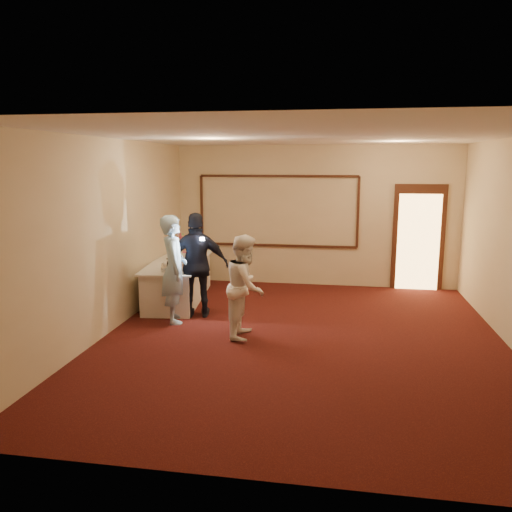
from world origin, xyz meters
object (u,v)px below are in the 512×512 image
(guest, at_px, (197,265))
(cupcake_stand, at_px, (181,245))
(tart, at_px, (187,262))
(plate_stack_b, at_px, (192,254))
(buffet_table, at_px, (179,280))
(pavlova_tray, at_px, (172,265))
(man, at_px, (174,269))
(plate_stack_a, at_px, (178,256))
(woman, at_px, (246,286))

(guest, bearing_deg, cupcake_stand, -76.71)
(tart, bearing_deg, guest, -60.80)
(cupcake_stand, relative_size, plate_stack_b, 2.27)
(buffet_table, height_order, pavlova_tray, pavlova_tray)
(buffet_table, height_order, man, man)
(plate_stack_a, bearing_deg, pavlova_tray, -78.25)
(cupcake_stand, distance_m, guest, 2.12)
(buffet_table, distance_m, tart, 0.53)
(pavlova_tray, bearing_deg, guest, -21.89)
(buffet_table, bearing_deg, pavlova_tray, -79.29)
(cupcake_stand, bearing_deg, plate_stack_b, -56.24)
(cupcake_stand, relative_size, tart, 1.68)
(woman, xyz_separation_m, guest, (-1.00, 0.84, 0.12))
(plate_stack_a, bearing_deg, woman, -48.47)
(guest, bearing_deg, plate_stack_a, -69.03)
(pavlova_tray, xyz_separation_m, woman, (1.52, -1.05, -0.07))
(cupcake_stand, xyz_separation_m, man, (0.61, -2.25, -0.03))
(tart, distance_m, guest, 0.84)
(cupcake_stand, xyz_separation_m, guest, (0.91, -1.92, -0.03))
(cupcake_stand, height_order, woman, woman)
(buffet_table, distance_m, guest, 1.26)
(cupcake_stand, bearing_deg, man, -74.87)
(plate_stack_a, bearing_deg, cupcake_stand, 104.17)
(plate_stack_b, bearing_deg, guest, -69.55)
(woman, bearing_deg, man, 68.43)
(plate_stack_b, xyz_separation_m, woman, (1.46, -2.09, -0.07))
(buffet_table, height_order, cupcake_stand, cupcake_stand)
(plate_stack_b, xyz_separation_m, man, (0.16, -1.58, 0.05))
(guest, bearing_deg, woman, 127.56)
(tart, relative_size, guest, 0.15)
(cupcake_stand, xyz_separation_m, plate_stack_a, (0.21, -0.84, -0.08))
(plate_stack_a, relative_size, woman, 0.12)
(tart, xyz_separation_m, woman, (1.40, -1.57, -0.01))
(tart, bearing_deg, man, -84.42)
(guest, bearing_deg, man, 35.50)
(buffet_table, bearing_deg, woman, -47.25)
(guest, bearing_deg, buffet_table, -67.35)
(cupcake_stand, relative_size, woman, 0.28)
(plate_stack_b, relative_size, woman, 0.12)
(buffet_table, distance_m, man, 1.43)
(cupcake_stand, relative_size, man, 0.25)
(pavlova_tray, distance_m, plate_stack_a, 0.88)
(plate_stack_a, distance_m, woman, 2.56)
(tart, relative_size, man, 0.15)
(plate_stack_a, xyz_separation_m, woman, (1.69, -1.91, -0.06))
(pavlova_tray, bearing_deg, plate_stack_b, 86.91)
(plate_stack_a, xyz_separation_m, tart, (0.29, -0.34, -0.05))
(cupcake_stand, height_order, man, man)
(man, height_order, woman, man)
(buffet_table, height_order, plate_stack_b, plate_stack_b)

